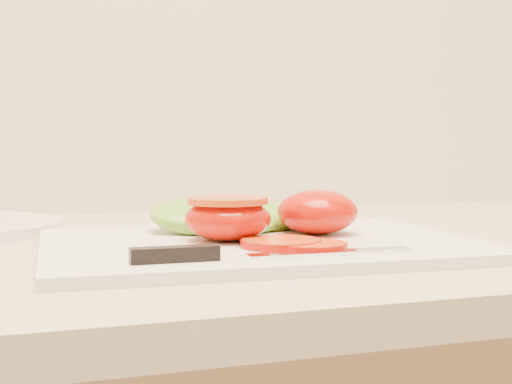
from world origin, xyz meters
name	(u,v)px	position (x,y,z in m)	size (l,w,h in m)	color
cutting_board	(259,245)	(-0.63, 1.59, 0.94)	(0.40, 0.29, 0.01)	white
tomato_half_dome	(317,212)	(-0.56, 1.61, 0.96)	(0.08, 0.08, 0.05)	#B91C00
tomato_half_cut	(228,217)	(-0.66, 1.60, 0.96)	(0.08, 0.08, 0.04)	#B91C00
tomato_slice_0	(281,243)	(-0.63, 1.54, 0.94)	(0.07, 0.07, 0.01)	orange
tomato_slice_1	(311,246)	(-0.61, 1.52, 0.94)	(0.06, 0.06, 0.01)	orange
lettuce_leaf_0	(222,216)	(-0.65, 1.68, 0.95)	(0.16, 0.11, 0.03)	#6BC534
lettuce_leaf_1	(266,216)	(-0.60, 1.68, 0.95)	(0.11, 0.08, 0.02)	#6BC534
knife	(238,254)	(-0.69, 1.49, 0.94)	(0.24, 0.02, 0.01)	silver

